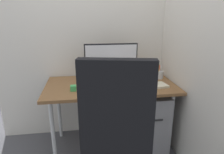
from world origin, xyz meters
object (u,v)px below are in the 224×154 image
(filing_cabinet, at_px, (143,119))
(monitor, at_px, (111,60))
(mouse, at_px, (139,87))
(notebook, at_px, (160,85))
(keyboard, at_px, (105,89))
(pen_holder, at_px, (160,74))
(desk_clamp_accessory, at_px, (73,88))
(office_chair, at_px, (117,145))

(filing_cabinet, height_order, monitor, monitor)
(mouse, xyz_separation_m, notebook, (0.24, 0.05, -0.01))
(keyboard, bearing_deg, filing_cabinet, 14.39)
(keyboard, relative_size, pen_holder, 2.81)
(filing_cabinet, relative_size, notebook, 4.33)
(notebook, relative_size, desk_clamp_accessory, 2.79)
(keyboard, bearing_deg, notebook, 2.69)
(office_chair, xyz_separation_m, monitor, (0.09, 0.90, 0.39))
(office_chair, height_order, filing_cabinet, office_chair)
(filing_cabinet, xyz_separation_m, monitor, (-0.35, 0.12, 0.66))
(keyboard, bearing_deg, office_chair, -89.55)
(desk_clamp_accessory, bearing_deg, keyboard, -4.90)
(mouse, distance_m, notebook, 0.24)
(pen_holder, relative_size, desk_clamp_accessory, 3.15)
(pen_holder, bearing_deg, keyboard, -157.49)
(monitor, height_order, pen_holder, monitor)
(notebook, bearing_deg, keyboard, 174.24)
(pen_holder, bearing_deg, mouse, -137.98)
(filing_cabinet, relative_size, monitor, 1.18)
(office_chair, height_order, monitor, office_chair)
(monitor, relative_size, notebook, 3.66)
(filing_cabinet, xyz_separation_m, desk_clamp_accessory, (-0.75, -0.09, 0.45))
(filing_cabinet, xyz_separation_m, mouse, (-0.11, -0.13, 0.44))
(keyboard, relative_size, mouse, 4.78)
(pen_holder, bearing_deg, notebook, -109.34)
(filing_cabinet, distance_m, keyboard, 0.63)
(mouse, bearing_deg, pen_holder, 38.94)
(filing_cabinet, bearing_deg, office_chair, -119.26)
(filing_cabinet, bearing_deg, desk_clamp_accessory, -173.33)
(monitor, bearing_deg, keyboard, -111.75)
(monitor, relative_size, desk_clamp_accessory, 10.20)
(desk_clamp_accessory, bearing_deg, pen_holder, 14.37)
(filing_cabinet, bearing_deg, keyboard, -165.61)
(office_chair, xyz_separation_m, mouse, (0.33, 0.65, 0.17))
(office_chair, relative_size, desk_clamp_accessory, 22.41)
(monitor, height_order, desk_clamp_accessory, monitor)
(filing_cabinet, height_order, desk_clamp_accessory, desk_clamp_accessory)
(keyboard, xyz_separation_m, desk_clamp_accessory, (-0.30, 0.03, 0.02))
(office_chair, bearing_deg, mouse, 63.07)
(monitor, distance_m, mouse, 0.42)
(filing_cabinet, bearing_deg, monitor, 160.88)
(pen_holder, distance_m, notebook, 0.26)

